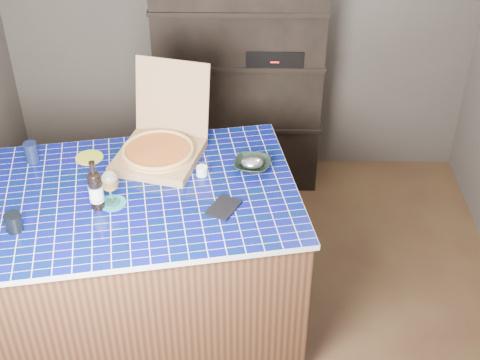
{
  "coord_description": "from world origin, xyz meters",
  "views": [
    {
      "loc": [
        0.07,
        -2.9,
        3.14
      ],
      "look_at": [
        0.03,
        0.0,
        1.06
      ],
      "focal_mm": 50.0,
      "sensor_mm": 36.0,
      "label": 1
    }
  ],
  "objects_px": {
    "mead_bottle": "(96,190)",
    "bowl": "(252,165)",
    "wine_glass": "(110,182)",
    "dvd_case": "(224,207)",
    "pizza_box": "(160,148)",
    "kitchen_island": "(136,263)"
  },
  "relations": [
    {
      "from": "mead_bottle",
      "to": "bowl",
      "type": "distance_m",
      "value": 0.89
    },
    {
      "from": "bowl",
      "to": "wine_glass",
      "type": "bearing_deg",
      "value": -155.37
    },
    {
      "from": "wine_glass",
      "to": "dvd_case",
      "type": "distance_m",
      "value": 0.6
    },
    {
      "from": "pizza_box",
      "to": "bowl",
      "type": "height_order",
      "value": "pizza_box"
    },
    {
      "from": "dvd_case",
      "to": "bowl",
      "type": "height_order",
      "value": "bowl"
    },
    {
      "from": "bowl",
      "to": "pizza_box",
      "type": "bearing_deg",
      "value": 169.32
    },
    {
      "from": "mead_bottle",
      "to": "dvd_case",
      "type": "distance_m",
      "value": 0.66
    },
    {
      "from": "pizza_box",
      "to": "mead_bottle",
      "type": "relative_size",
      "value": 2.24
    },
    {
      "from": "wine_glass",
      "to": "kitchen_island",
      "type": "bearing_deg",
      "value": 54.09
    },
    {
      "from": "kitchen_island",
      "to": "mead_bottle",
      "type": "relative_size",
      "value": 7.0
    },
    {
      "from": "kitchen_island",
      "to": "bowl",
      "type": "relative_size",
      "value": 9.8
    },
    {
      "from": "kitchen_island",
      "to": "dvd_case",
      "type": "bearing_deg",
      "value": -23.49
    },
    {
      "from": "pizza_box",
      "to": "wine_glass",
      "type": "bearing_deg",
      "value": -100.76
    },
    {
      "from": "kitchen_island",
      "to": "pizza_box",
      "type": "xyz_separation_m",
      "value": [
        0.14,
        0.35,
        0.57
      ]
    },
    {
      "from": "wine_glass",
      "to": "pizza_box",
      "type": "bearing_deg",
      "value": 64.99
    },
    {
      "from": "mead_bottle",
      "to": "bowl",
      "type": "xyz_separation_m",
      "value": [
        0.8,
        0.37,
        -0.09
      ]
    },
    {
      "from": "pizza_box",
      "to": "dvd_case",
      "type": "relative_size",
      "value": 3.55
    },
    {
      "from": "dvd_case",
      "to": "kitchen_island",
      "type": "bearing_deg",
      "value": -166.34
    },
    {
      "from": "kitchen_island",
      "to": "bowl",
      "type": "distance_m",
      "value": 0.89
    },
    {
      "from": "mead_bottle",
      "to": "wine_glass",
      "type": "relative_size",
      "value": 1.44
    },
    {
      "from": "kitchen_island",
      "to": "pizza_box",
      "type": "height_order",
      "value": "pizza_box"
    },
    {
      "from": "dvd_case",
      "to": "bowl",
      "type": "bearing_deg",
      "value": 94.65
    }
  ]
}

